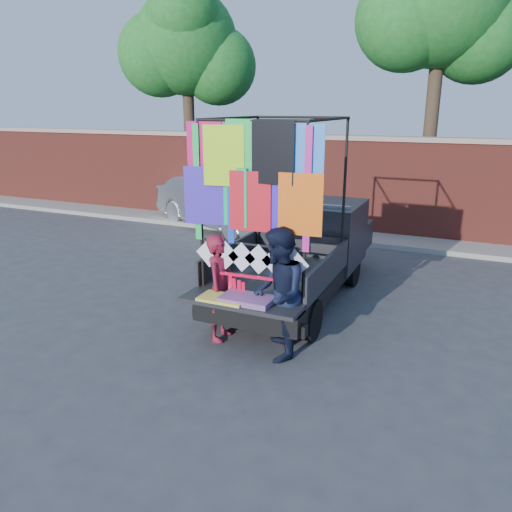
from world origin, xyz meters
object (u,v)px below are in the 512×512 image
at_px(woman, 220,288).
at_px(man, 278,294).
at_px(sedan, 222,202).
at_px(pickup_truck, 306,248).

relative_size(woman, man, 0.87).
relative_size(sedan, woman, 2.87).
bearing_deg(man, woman, -122.61).
relative_size(pickup_truck, man, 2.76).
distance_m(sedan, woman, 7.05).
relative_size(pickup_truck, sedan, 1.10).
bearing_deg(woman, sedan, 21.93).
bearing_deg(pickup_truck, woman, -101.08).
height_order(sedan, man, man).
height_order(pickup_truck, sedan, pickup_truck).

